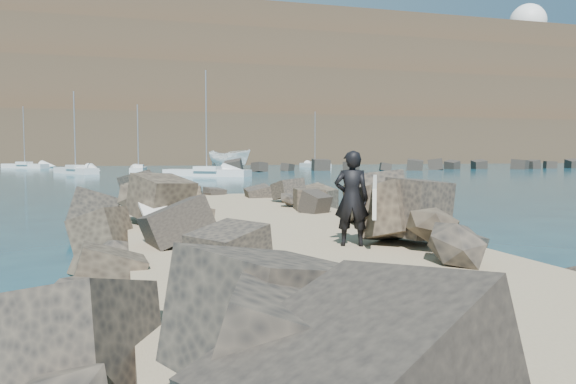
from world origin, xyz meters
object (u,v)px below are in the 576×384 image
at_px(surfer_with_board, 355,198).
at_px(sailboat_d, 315,165).
at_px(surfboard_resting, 150,206).
at_px(boat_imported, 230,159).
at_px(radome, 528,28).

height_order(surfer_with_board, sailboat_d, sailboat_d).
distance_m(surfboard_resting, surfer_with_board, 5.31).
bearing_deg(sailboat_d, surfboard_resting, -112.15).
xyz_separation_m(boat_imported, radome, (111.84, 74.94, 41.24)).
height_order(boat_imported, sailboat_d, sailboat_d).
bearing_deg(boat_imported, surfer_with_board, -143.63).
relative_size(surfer_with_board, sailboat_d, 0.22).
bearing_deg(surfboard_resting, sailboat_d, 62.59).
height_order(surfboard_resting, radome, radome).
bearing_deg(sailboat_d, surfer_with_board, -108.64).
xyz_separation_m(radome, sailboat_d, (-98.36, -73.85, -42.27)).
xyz_separation_m(boat_imported, surfer_with_board, (-10.86, -71.06, 0.08)).
distance_m(surfboard_resting, radome, 194.33).
bearing_deg(surfer_with_board, radome, 49.96).
xyz_separation_m(surfer_with_board, radome, (122.70, 146.00, 41.16)).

